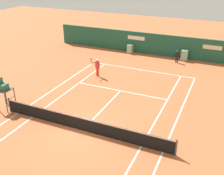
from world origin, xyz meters
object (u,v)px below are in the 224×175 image
(player_on_baseline, at_px, (97,66))
(tennis_ball_mid_court, at_px, (116,95))
(tennis_ball_near_service_line, at_px, (121,93))
(umpire_chair, at_px, (4,89))
(ball_kid_centre_post, at_px, (177,56))
(tennis_ball_by_sideline, at_px, (136,95))

(player_on_baseline, height_order, tennis_ball_mid_court, player_on_baseline)
(tennis_ball_near_service_line, bearing_deg, player_on_baseline, 143.82)
(tennis_ball_mid_court, bearing_deg, tennis_ball_near_service_line, 51.90)
(umpire_chair, distance_m, tennis_ball_mid_court, 8.52)
(umpire_chair, xyz_separation_m, tennis_ball_near_service_line, (6.80, 5.66, -1.56))
(ball_kid_centre_post, relative_size, tennis_ball_by_sideline, 19.94)
(player_on_baseline, distance_m, tennis_ball_mid_court, 4.45)
(tennis_ball_near_service_line, bearing_deg, tennis_ball_by_sideline, 12.25)
(tennis_ball_near_service_line, bearing_deg, umpire_chair, -140.26)
(ball_kid_centre_post, xyz_separation_m, tennis_ball_near_service_line, (-2.54, -9.42, -0.75))
(tennis_ball_near_service_line, xyz_separation_m, tennis_ball_mid_court, (-0.30, -0.38, 0.00))
(ball_kid_centre_post, relative_size, tennis_ball_near_service_line, 19.94)
(ball_kid_centre_post, bearing_deg, player_on_baseline, 48.93)
(umpire_chair, xyz_separation_m, tennis_ball_by_sideline, (7.96, 5.91, -1.56))
(tennis_ball_by_sideline, height_order, tennis_ball_mid_court, same)
(umpire_chair, height_order, tennis_ball_near_service_line, umpire_chair)
(umpire_chair, relative_size, tennis_ball_by_sideline, 34.95)
(player_on_baseline, xyz_separation_m, ball_kid_centre_post, (6.04, 6.86, -0.22))
(tennis_ball_by_sideline, bearing_deg, tennis_ball_mid_court, -156.64)
(player_on_baseline, bearing_deg, tennis_ball_near_service_line, 162.58)
(tennis_ball_near_service_line, relative_size, tennis_ball_by_sideline, 1.00)
(tennis_ball_mid_court, bearing_deg, ball_kid_centre_post, 73.88)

